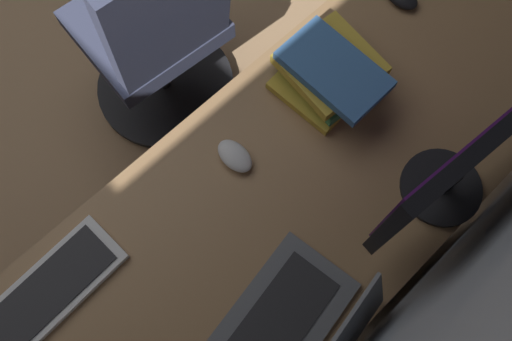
{
  "coord_description": "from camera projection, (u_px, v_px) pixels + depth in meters",
  "views": [
    {
      "loc": [
        0.28,
        2.01,
        1.95
      ],
      "look_at": [
        0.04,
        1.75,
        0.95
      ],
      "focal_mm": 36.52,
      "sensor_mm": 36.0,
      "label": 1
    }
  ],
  "objects": [
    {
      "name": "book_stack_near",
      "position": [
        328.0,
        72.0,
        1.32
      ],
      "size": [
        0.25,
        0.29,
        0.12
      ],
      "color": "gold",
      "rests_on": "desk"
    },
    {
      "name": "drawer_pedestal",
      "position": [
        313.0,
        213.0,
        1.65
      ],
      "size": [
        0.4,
        0.51,
        0.69
      ],
      "color": "#936D47",
      "rests_on": "ground"
    },
    {
      "name": "mouse_main",
      "position": [
        234.0,
        156.0,
        1.29
      ],
      "size": [
        0.06,
        0.1,
        0.03
      ],
      "primitive_type": "ellipsoid",
      "color": "silver",
      "rests_on": "desk"
    },
    {
      "name": "laptop_left",
      "position": [
        305.0,
        327.0,
        1.12
      ],
      "size": [
        0.35,
        0.31,
        0.2
      ],
      "color": "#595B60",
      "rests_on": "desk"
    },
    {
      "name": "office_chair",
      "position": [
        158.0,
        40.0,
        1.74
      ],
      "size": [
        0.56,
        0.57,
        0.97
      ],
      "color": "#383D56",
      "rests_on": "ground"
    },
    {
      "name": "keyboard_main",
      "position": [
        39.0,
        301.0,
        1.18
      ],
      "size": [
        0.43,
        0.16,
        0.02
      ],
      "color": "silver",
      "rests_on": "desk"
    },
    {
      "name": "monitor_primary",
      "position": [
        480.0,
        150.0,
        1.05
      ],
      "size": [
        0.55,
        0.2,
        0.43
      ],
      "color": "black",
      "rests_on": "desk"
    },
    {
      "name": "desk",
      "position": [
        270.0,
        222.0,
        1.32
      ],
      "size": [
        2.06,
        0.67,
        0.73
      ],
      "color": "#936D47",
      "rests_on": "ground"
    }
  ]
}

